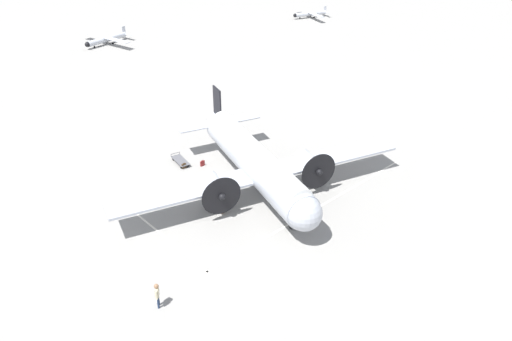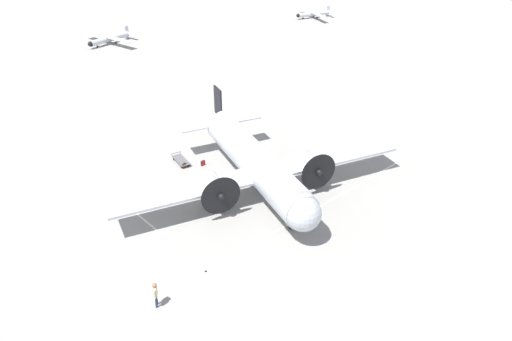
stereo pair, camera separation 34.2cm
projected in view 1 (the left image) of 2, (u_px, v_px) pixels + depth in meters
ground_plane at (256, 189)px, 42.10m from camera, size 300.00×300.00×0.00m
apron_line_eastwest at (303, 216)px, 38.66m from camera, size 120.00×0.16×0.01m
apron_line_northsouth at (162, 235)px, 36.62m from camera, size 0.16×120.00×0.01m
airliner_main at (258, 164)px, 40.43m from camera, size 24.53×18.57×6.07m
crew_foreground at (157, 293)px, 29.91m from camera, size 0.43×0.50×1.81m
suitcase_near_door at (184, 166)px, 44.97m from camera, size 0.43×0.12×0.50m
suitcase_upright_spare at (202, 163)px, 45.32m from camera, size 0.43×0.13×0.54m
baggage_cart at (180, 161)px, 45.72m from camera, size 1.33×2.45×0.56m
light_aircraft_distant at (310, 14)px, 93.76m from camera, size 7.20×9.40×1.87m
light_aircraft_taxiing at (106, 39)px, 78.55m from camera, size 8.16×10.82×2.07m
traffic_cone at (222, 209)px, 39.05m from camera, size 0.41×0.41×0.54m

